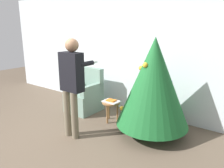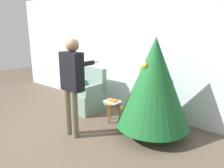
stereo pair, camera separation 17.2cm
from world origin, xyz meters
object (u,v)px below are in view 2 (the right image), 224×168
object	(u,v)px
christmas_tree	(154,83)
side_stool	(113,105)
armchair	(88,96)
person_standing	(72,79)

from	to	relation	value
christmas_tree	side_stool	xyz separation A→B (m)	(-0.92, 0.01, -0.62)
armchair	side_stool	xyz separation A→B (m)	(0.86, -0.14, 0.01)
side_stool	christmas_tree	bearing A→B (deg)	-0.56
person_standing	side_stool	size ratio (longest dim) A/B	4.08
christmas_tree	armchair	xyz separation A→B (m)	(-1.78, 0.14, -0.63)
person_standing	armchair	bearing A→B (deg)	124.00
side_stool	armchair	bearing A→B (deg)	171.04
armchair	person_standing	xyz separation A→B (m)	(0.69, -1.02, 0.69)
armchair	side_stool	distance (m)	0.87
christmas_tree	person_standing	xyz separation A→B (m)	(-1.09, -0.88, 0.06)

